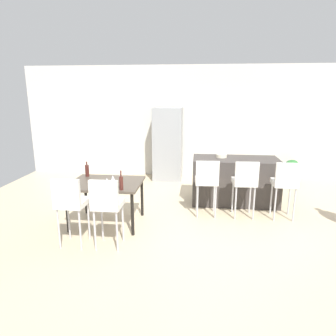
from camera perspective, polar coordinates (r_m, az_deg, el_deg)
name	(u,v)px	position (r m, az deg, el deg)	size (l,w,h in m)	color
ground_plane	(214,215)	(5.63, 8.78, -8.92)	(10.00, 10.00, 0.00)	#C6B28E
back_wall	(211,122)	(8.03, 8.25, 8.67)	(10.00, 0.12, 2.90)	beige
kitchen_island	(235,181)	(6.22, 12.65, -2.36)	(1.70, 0.80, 0.92)	#383330
bar_chair_left	(207,179)	(5.36, 7.42, -2.13)	(0.42, 0.42, 1.05)	silver
bar_chair_middle	(245,180)	(5.42, 14.51, -2.28)	(0.42, 0.42, 1.05)	silver
bar_chair_right	(285,181)	(5.57, 21.52, -2.40)	(0.41, 0.41, 1.05)	silver
dining_table	(106,186)	(5.12, -11.75, -3.43)	(1.18, 0.92, 0.74)	#4C4238
dining_chair_near	(70,201)	(4.48, -18.19, -6.00)	(0.41, 0.41, 1.05)	silver
dining_chair_far	(107,202)	(4.30, -11.65, -6.44)	(0.40, 0.40, 1.05)	silver
wine_bottle_left	(121,183)	(4.63, -8.94, -2.80)	(0.06, 0.06, 0.31)	#471E19
wine_bottle_corner	(87,170)	(5.52, -15.21, -0.45)	(0.07, 0.07, 0.27)	#471E19
wine_glass_middle	(107,181)	(4.72, -11.61, -2.45)	(0.07, 0.07, 0.17)	silver
wine_glass_right	(113,178)	(4.86, -10.50, -1.93)	(0.07, 0.07, 0.17)	silver
refrigerator	(168,144)	(7.69, -0.04, 4.61)	(0.72, 0.68, 1.84)	#939699
fruit_bowl	(221,156)	(6.17, 10.18, 2.36)	(0.22, 0.22, 0.07)	beige
potted_plant	(292,169)	(8.11, 22.59, -0.22)	(0.38, 0.38, 0.58)	#996B4C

